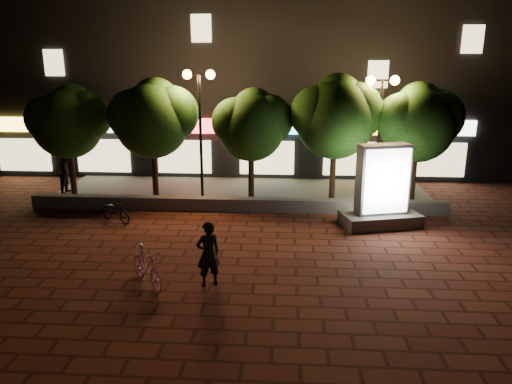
# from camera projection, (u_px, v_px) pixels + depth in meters

# --- Properties ---
(ground) EXTENTS (80.00, 80.00, 0.00)m
(ground) POSITION_uv_depth(u_px,v_px,m) (222.00, 250.00, 14.55)
(ground) COLOR #56281B
(ground) RESTS_ON ground
(retaining_wall) EXTENTS (16.00, 0.45, 0.50)m
(retaining_wall) POSITION_uv_depth(u_px,v_px,m) (236.00, 204.00, 18.33)
(retaining_wall) COLOR #625F5B
(retaining_wall) RESTS_ON ground
(sidewalk) EXTENTS (16.00, 5.00, 0.08)m
(sidewalk) POSITION_uv_depth(u_px,v_px,m) (242.00, 192.00, 20.79)
(sidewalk) COLOR #625F5B
(sidewalk) RESTS_ON ground
(building_block) EXTENTS (28.00, 8.12, 11.30)m
(building_block) POSITION_uv_depth(u_px,v_px,m) (252.00, 72.00, 25.71)
(building_block) COLOR black
(building_block) RESTS_ON ground
(tree_far_left) EXTENTS (3.36, 2.80, 4.63)m
(tree_far_left) POSITION_uv_depth(u_px,v_px,m) (69.00, 119.00, 19.34)
(tree_far_left) COLOR black
(tree_far_left) RESTS_ON sidewalk
(tree_left) EXTENTS (3.60, 3.00, 4.89)m
(tree_left) POSITION_uv_depth(u_px,v_px,m) (153.00, 116.00, 19.09)
(tree_left) COLOR black
(tree_left) RESTS_ON sidewalk
(tree_mid) EXTENTS (3.24, 2.70, 4.50)m
(tree_mid) POSITION_uv_depth(u_px,v_px,m) (252.00, 123.00, 18.91)
(tree_mid) COLOR black
(tree_mid) RESTS_ON sidewalk
(tree_right) EXTENTS (3.72, 3.10, 5.07)m
(tree_right) POSITION_uv_depth(u_px,v_px,m) (336.00, 114.00, 18.62)
(tree_right) COLOR black
(tree_right) RESTS_ON sidewalk
(tree_far_right) EXTENTS (3.48, 2.90, 4.76)m
(tree_far_right) POSITION_uv_depth(u_px,v_px,m) (419.00, 120.00, 18.49)
(tree_far_right) COLOR black
(tree_far_right) RESTS_ON sidewalk
(street_lamp_left) EXTENTS (1.26, 0.36, 5.18)m
(street_lamp_left) POSITION_uv_depth(u_px,v_px,m) (200.00, 102.00, 18.57)
(street_lamp_left) COLOR black
(street_lamp_left) RESTS_ON sidewalk
(street_lamp_right) EXTENTS (1.26, 0.36, 4.98)m
(street_lamp_right) POSITION_uv_depth(u_px,v_px,m) (381.00, 107.00, 18.18)
(street_lamp_right) COLOR black
(street_lamp_right) RESTS_ON sidewalk
(ad_kiosk) EXTENTS (2.91, 1.96, 2.88)m
(ad_kiosk) POSITION_uv_depth(u_px,v_px,m) (382.00, 193.00, 16.45)
(ad_kiosk) COLOR #625F5B
(ad_kiosk) RESTS_ON ground
(scooter_pink) EXTENTS (1.50, 1.65, 1.05)m
(scooter_pink) POSITION_uv_depth(u_px,v_px,m) (147.00, 267.00, 12.13)
(scooter_pink) COLOR #DD8CC0
(scooter_pink) RESTS_ON ground
(rider) EXTENTS (0.75, 0.67, 1.73)m
(rider) POSITION_uv_depth(u_px,v_px,m) (208.00, 254.00, 12.07)
(rider) COLOR black
(rider) RESTS_ON ground
(scooter_parked) EXTENTS (1.58, 1.31, 0.81)m
(scooter_parked) POSITION_uv_depth(u_px,v_px,m) (116.00, 211.00, 17.03)
(scooter_parked) COLOR black
(scooter_parked) RESTS_ON ground
(pedestrian) EXTENTS (0.73, 0.91, 1.77)m
(pedestrian) POSITION_uv_depth(u_px,v_px,m) (67.00, 172.00, 20.41)
(pedestrian) COLOR black
(pedestrian) RESTS_ON sidewalk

